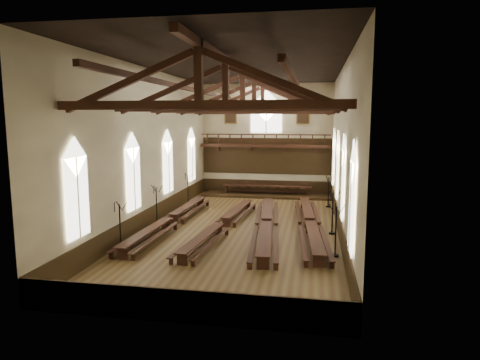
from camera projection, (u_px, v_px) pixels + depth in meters
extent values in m
plane|color=brown|center=(242.00, 228.00, 27.17)|extent=(26.00, 26.00, 0.00)
plane|color=beige|center=(266.00, 139.00, 39.13)|extent=(12.00, 0.00, 12.00)
plane|color=beige|center=(175.00, 178.00, 13.78)|extent=(12.00, 0.00, 12.00)
plane|color=beige|center=(151.00, 148.00, 27.48)|extent=(0.00, 26.00, 26.00)
plane|color=beige|center=(342.00, 150.00, 25.43)|extent=(0.00, 26.00, 26.00)
plane|color=black|center=(243.00, 66.00, 25.73)|extent=(26.00, 26.00, 0.00)
cube|color=#31230E|center=(266.00, 186.00, 39.72)|extent=(11.90, 0.08, 1.20)
cube|color=#31230E|center=(179.00, 306.00, 14.45)|extent=(11.90, 0.08, 1.20)
cube|color=#31230E|center=(153.00, 215.00, 28.10)|extent=(0.08, 25.90, 1.20)
cube|color=#31230E|center=(339.00, 222.00, 26.07)|extent=(0.08, 25.90, 1.20)
cube|color=white|center=(77.00, 198.00, 18.91)|extent=(0.05, 1.80, 3.60)
cube|color=white|center=(75.00, 157.00, 18.66)|extent=(0.05, 1.80, 1.80)
cylinder|color=beige|center=(78.00, 198.00, 18.91)|extent=(0.08, 0.08, 3.60)
cube|color=white|center=(134.00, 179.00, 24.76)|extent=(0.05, 1.80, 3.60)
cube|color=white|center=(132.00, 148.00, 24.51)|extent=(0.05, 1.80, 1.80)
cylinder|color=beige|center=(134.00, 179.00, 24.76)|extent=(0.08, 0.08, 3.60)
cube|color=white|center=(168.00, 167.00, 30.61)|extent=(0.05, 1.80, 3.60)
cube|color=white|center=(168.00, 142.00, 30.35)|extent=(0.05, 1.80, 1.80)
cylinder|color=beige|center=(169.00, 167.00, 30.61)|extent=(0.08, 0.08, 3.60)
cube|color=white|center=(192.00, 159.00, 36.46)|extent=(0.05, 1.80, 3.60)
cube|color=white|center=(192.00, 138.00, 36.20)|extent=(0.05, 1.80, 1.80)
cylinder|color=beige|center=(192.00, 159.00, 36.46)|extent=(0.08, 0.08, 3.60)
cube|color=white|center=(351.00, 207.00, 16.90)|extent=(0.05, 1.80, 3.60)
cube|color=white|center=(353.00, 162.00, 16.64)|extent=(0.05, 1.80, 1.80)
cylinder|color=beige|center=(350.00, 207.00, 16.91)|extent=(0.08, 0.08, 3.60)
cube|color=white|center=(342.00, 184.00, 22.75)|extent=(0.05, 1.80, 3.60)
cube|color=white|center=(343.00, 151.00, 22.49)|extent=(0.05, 1.80, 1.80)
cylinder|color=beige|center=(341.00, 184.00, 22.76)|extent=(0.08, 0.08, 3.60)
cube|color=white|center=(337.00, 171.00, 28.60)|extent=(0.05, 1.80, 3.60)
cube|color=white|center=(338.00, 144.00, 28.34)|extent=(0.05, 1.80, 1.80)
cylinder|color=beige|center=(336.00, 171.00, 28.61)|extent=(0.08, 0.08, 3.60)
cube|color=white|center=(333.00, 162.00, 34.45)|extent=(0.05, 1.80, 3.60)
cube|color=white|center=(334.00, 140.00, 34.19)|extent=(0.05, 1.80, 1.80)
cylinder|color=beige|center=(333.00, 162.00, 34.46)|extent=(0.08, 0.08, 3.60)
cube|color=white|center=(266.00, 119.00, 38.77)|extent=(2.80, 0.05, 2.40)
cube|color=white|center=(266.00, 106.00, 38.60)|extent=(2.80, 0.05, 2.80)
cylinder|color=beige|center=(266.00, 119.00, 38.73)|extent=(0.10, 0.10, 2.40)
cube|color=#3A1D12|center=(265.00, 146.00, 38.58)|extent=(11.80, 1.20, 0.20)
cube|color=#31230E|center=(266.00, 156.00, 39.29)|extent=(11.80, 0.10, 3.30)
cube|color=#3A1D12|center=(265.00, 135.00, 37.90)|extent=(11.60, 0.12, 0.10)
cube|color=#3A1D12|center=(265.00, 145.00, 38.03)|extent=(11.60, 0.12, 0.10)
cube|color=#3A1D12|center=(218.00, 148.00, 39.77)|extent=(0.35, 0.40, 0.50)
cube|color=#3A1D12|center=(249.00, 148.00, 39.26)|extent=(0.35, 0.40, 0.50)
cube|color=#3A1D12|center=(282.00, 149.00, 38.75)|extent=(0.35, 0.40, 0.50)
cube|color=#3A1D12|center=(316.00, 149.00, 38.24)|extent=(0.35, 0.40, 0.50)
cube|color=brown|center=(231.00, 116.00, 39.30)|extent=(1.15, 0.06, 1.45)
cube|color=black|center=(230.00, 116.00, 39.26)|extent=(0.95, 0.04, 1.25)
cube|color=brown|center=(303.00, 116.00, 38.17)|extent=(1.15, 0.06, 1.45)
cube|color=black|center=(303.00, 116.00, 38.13)|extent=(0.95, 0.04, 1.25)
cube|color=#3A1D12|center=(199.00, 105.00, 16.36)|extent=(11.70, 0.35, 0.35)
cube|color=#3A1D12|center=(199.00, 70.00, 16.17)|extent=(0.30, 0.30, 2.40)
cube|color=#3A1D12|center=(128.00, 82.00, 16.72)|extent=(5.44, 0.26, 2.40)
cube|color=#3A1D12|center=(274.00, 80.00, 15.74)|extent=(5.44, 0.26, 2.40)
cube|color=#3A1D12|center=(226.00, 108.00, 21.23)|extent=(11.70, 0.35, 0.35)
cube|color=#3A1D12|center=(226.00, 81.00, 21.05)|extent=(0.30, 0.30, 2.40)
cube|color=#3A1D12|center=(170.00, 90.00, 21.60)|extent=(5.44, 0.26, 2.40)
cube|color=#3A1D12|center=(284.00, 89.00, 20.61)|extent=(5.44, 0.26, 2.40)
cube|color=#3A1D12|center=(243.00, 110.00, 26.11)|extent=(11.70, 0.35, 0.35)
cube|color=#3A1D12|center=(243.00, 88.00, 25.92)|extent=(0.30, 0.30, 2.40)
cube|color=#3A1D12|center=(197.00, 95.00, 26.47)|extent=(5.44, 0.26, 2.40)
cube|color=#3A1D12|center=(290.00, 94.00, 25.49)|extent=(5.44, 0.26, 2.40)
cube|color=#3A1D12|center=(254.00, 111.00, 30.98)|extent=(11.70, 0.35, 0.35)
cube|color=#3A1D12|center=(254.00, 93.00, 30.80)|extent=(0.30, 0.30, 2.40)
cube|color=#3A1D12|center=(215.00, 99.00, 31.34)|extent=(5.44, 0.26, 2.40)
cube|color=#3A1D12|center=(294.00, 98.00, 30.36)|extent=(5.44, 0.26, 2.40)
cube|color=#3A1D12|center=(262.00, 112.00, 35.86)|extent=(11.70, 0.35, 0.35)
cube|color=#3A1D12|center=(262.00, 96.00, 35.67)|extent=(0.30, 0.30, 2.40)
cube|color=#3A1D12|center=(229.00, 101.00, 36.22)|extent=(5.44, 0.26, 2.40)
cube|color=#3A1D12|center=(297.00, 101.00, 35.24)|extent=(5.44, 0.26, 2.40)
cube|color=#3A1D12|center=(189.00, 89.00, 26.49)|extent=(0.25, 25.70, 0.25)
cube|color=#3A1D12|center=(298.00, 87.00, 25.35)|extent=(0.25, 25.70, 0.25)
cube|color=#3A1D12|center=(243.00, 71.00, 25.78)|extent=(0.30, 25.70, 0.30)
cube|color=#3A1D12|center=(148.00, 231.00, 23.75)|extent=(0.82, 6.56, 0.07)
cube|color=#3A1D12|center=(126.00, 254.00, 20.93)|extent=(0.56, 0.09, 0.63)
cube|color=#3A1D12|center=(166.00, 225.00, 26.67)|extent=(0.56, 0.09, 0.63)
cube|color=#3A1D12|center=(149.00, 239.00, 23.81)|extent=(0.22, 5.80, 0.07)
cube|color=#3A1D12|center=(139.00, 235.00, 23.90)|extent=(0.43, 6.55, 0.06)
cube|color=#3A1D12|center=(114.00, 256.00, 21.01)|extent=(0.21, 0.07, 0.36)
cube|color=#3A1D12|center=(158.00, 226.00, 26.85)|extent=(0.21, 0.07, 0.36)
cube|color=#3A1D12|center=(158.00, 237.00, 23.67)|extent=(0.43, 6.55, 0.06)
cube|color=#3A1D12|center=(136.00, 257.00, 20.79)|extent=(0.21, 0.07, 0.36)
cube|color=#3A1D12|center=(176.00, 227.00, 26.62)|extent=(0.21, 0.07, 0.36)
cube|color=#3A1D12|center=(187.00, 205.00, 30.96)|extent=(0.82, 6.56, 0.07)
cube|color=#3A1D12|center=(174.00, 219.00, 28.14)|extent=(0.56, 0.09, 0.63)
cube|color=#3A1D12|center=(198.00, 202.00, 33.89)|extent=(0.56, 0.09, 0.63)
cube|color=#3A1D12|center=(187.00, 211.00, 31.02)|extent=(0.22, 5.80, 0.07)
cube|color=#3A1D12|center=(180.00, 208.00, 31.11)|extent=(0.43, 6.55, 0.06)
cube|color=#3A1D12|center=(166.00, 221.00, 28.23)|extent=(0.21, 0.07, 0.36)
cube|color=#3A1D12|center=(191.00, 203.00, 34.06)|extent=(0.21, 0.07, 0.36)
cube|color=#3A1D12|center=(195.00, 209.00, 30.89)|extent=(0.43, 6.55, 0.06)
cube|color=#3A1D12|center=(182.00, 222.00, 28.00)|extent=(0.21, 0.07, 0.36)
cube|color=#3A1D12|center=(205.00, 204.00, 33.84)|extent=(0.21, 0.07, 0.36)
cube|color=#3A1D12|center=(208.00, 237.00, 22.74)|extent=(1.12, 6.23, 0.07)
cube|color=#3A1D12|center=(193.00, 260.00, 20.07)|extent=(0.53, 0.11, 0.59)
cube|color=#3A1D12|center=(219.00, 230.00, 25.50)|extent=(0.53, 0.11, 0.59)
cube|color=#3A1D12|center=(208.00, 244.00, 22.80)|extent=(0.51, 5.48, 0.07)
cube|color=#3A1D12|center=(198.00, 241.00, 22.91)|extent=(0.74, 6.20, 0.05)
cube|color=#3A1D12|center=(182.00, 262.00, 20.18)|extent=(0.20, 0.08, 0.35)
cube|color=#3A1D12|center=(211.00, 231.00, 25.70)|extent=(0.20, 0.08, 0.35)
cube|color=#3A1D12|center=(218.00, 242.00, 22.64)|extent=(0.74, 6.20, 0.05)
cube|color=#3A1D12|center=(204.00, 264.00, 19.91)|extent=(0.20, 0.08, 0.35)
cube|color=#3A1D12|center=(228.00, 232.00, 25.43)|extent=(0.20, 0.08, 0.35)
cube|color=#3A1D12|center=(234.00, 208.00, 29.95)|extent=(1.12, 6.23, 0.07)
cube|color=#3A1D12|center=(226.00, 222.00, 27.28)|extent=(0.53, 0.11, 0.59)
cube|color=#3A1D12|center=(241.00, 205.00, 32.72)|extent=(0.53, 0.11, 0.59)
cube|color=#3A1D12|center=(234.00, 214.00, 30.01)|extent=(0.51, 5.48, 0.07)
cube|color=#3A1D12|center=(226.00, 212.00, 30.13)|extent=(0.74, 6.20, 0.05)
cube|color=#3A1D12|center=(217.00, 224.00, 27.39)|extent=(0.20, 0.08, 0.35)
cube|color=#3A1D12|center=(234.00, 206.00, 32.92)|extent=(0.20, 0.08, 0.35)
cube|color=#3A1D12|center=(241.00, 212.00, 29.85)|extent=(0.74, 6.20, 0.05)
cube|color=#3A1D12|center=(234.00, 225.00, 27.12)|extent=(0.20, 0.08, 0.35)
cube|color=#3A1D12|center=(248.00, 207.00, 32.64)|extent=(0.20, 0.08, 0.35)
cube|color=#3A1D12|center=(258.00, 237.00, 22.60)|extent=(1.27, 6.80, 0.08)
cube|color=#3A1D12|center=(249.00, 262.00, 19.69)|extent=(0.58, 0.13, 0.65)
cube|color=#3A1D12|center=(265.00, 229.00, 25.63)|extent=(0.58, 0.13, 0.65)
cube|color=#3A1D12|center=(258.00, 245.00, 22.67)|extent=(0.61, 5.98, 0.08)
cube|color=#3A1D12|center=(247.00, 241.00, 22.69)|extent=(0.87, 6.77, 0.06)
cube|color=#3A1D12|center=(236.00, 265.00, 19.71)|extent=(0.22, 0.09, 0.38)
cube|color=#3A1D12|center=(255.00, 230.00, 25.74)|extent=(0.22, 0.09, 0.38)
cube|color=#3A1D12|center=(269.00, 242.00, 22.59)|extent=(0.87, 6.77, 0.06)
cube|color=#3A1D12|center=(262.00, 266.00, 19.61)|extent=(0.22, 0.09, 0.38)
cube|color=#3A1D12|center=(275.00, 231.00, 25.64)|extent=(0.22, 0.09, 0.38)
cube|color=#3A1D12|center=(272.00, 208.00, 29.82)|extent=(1.27, 6.80, 0.08)
cube|color=#3A1D12|center=(267.00, 223.00, 26.90)|extent=(0.58, 0.13, 0.65)
cube|color=#3A1D12|center=(276.00, 204.00, 32.84)|extent=(0.58, 0.13, 0.65)
cube|color=#3A1D12|center=(272.00, 214.00, 29.88)|extent=(0.61, 5.98, 0.08)
cube|color=#3A1D12|center=(263.00, 212.00, 29.91)|extent=(0.87, 6.77, 0.06)
cube|color=#3A1D12|center=(257.00, 226.00, 26.92)|extent=(0.22, 0.09, 0.38)
cube|color=#3A1D12|center=(268.00, 206.00, 32.96)|extent=(0.22, 0.09, 0.38)
cube|color=#3A1D12|center=(280.00, 212.00, 29.81)|extent=(0.87, 6.77, 0.06)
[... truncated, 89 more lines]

